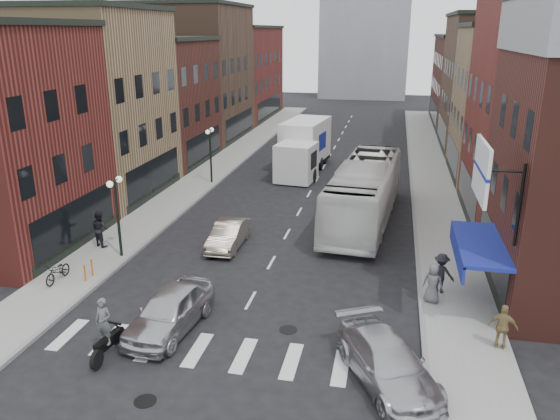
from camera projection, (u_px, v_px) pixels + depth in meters
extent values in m
plane|color=black|center=(244.00, 312.00, 21.99)|extent=(160.00, 160.00, 0.00)
cube|color=gray|center=(215.00, 169.00, 44.05)|extent=(3.00, 74.00, 0.15)
cube|color=gray|center=(432.00, 181.00, 40.77)|extent=(3.00, 74.00, 0.15)
cube|color=gray|center=(232.00, 171.00, 43.78)|extent=(0.20, 74.00, 0.16)
cube|color=gray|center=(411.00, 181.00, 41.08)|extent=(0.20, 74.00, 0.16)
cube|color=silver|center=(222.00, 353.00, 19.20)|extent=(12.00, 2.20, 0.01)
cube|color=black|center=(76.00, 221.00, 27.60)|extent=(0.08, 7.20, 2.20)
cube|color=#90744F|center=(79.00, 106.00, 36.00)|extent=(10.00, 10.00, 12.00)
cube|color=black|center=(154.00, 175.00, 36.43)|extent=(0.08, 8.00, 2.20)
cube|color=black|center=(68.00, 7.00, 34.07)|extent=(10.30, 10.20, 0.30)
cube|color=#4E231C|center=(146.00, 103.00, 45.61)|extent=(10.00, 10.00, 10.00)
cube|color=black|center=(204.00, 145.00, 45.72)|extent=(0.08, 8.00, 2.20)
cube|color=black|center=(141.00, 38.00, 43.99)|extent=(10.30, 10.20, 0.30)
cube|color=#4C3526|center=(191.00, 74.00, 55.36)|extent=(10.00, 12.00, 13.00)
cube|color=black|center=(240.00, 124.00, 55.94)|extent=(0.08, 9.60, 2.20)
cube|color=black|center=(188.00, 4.00, 53.27)|extent=(10.30, 12.20, 0.30)
cube|color=maroon|center=(231.00, 74.00, 68.69)|extent=(10.00, 16.00, 11.00)
cube|color=black|center=(270.00, 106.00, 68.95)|extent=(0.08, 12.80, 2.20)
cube|color=black|center=(230.00, 27.00, 66.91)|extent=(10.30, 16.20, 0.30)
cube|color=black|center=(493.00, 252.00, 23.73)|extent=(0.08, 7.20, 2.20)
cube|color=black|center=(468.00, 192.00, 32.56)|extent=(0.08, 8.00, 2.20)
cube|color=#90744F|center=(529.00, 106.00, 39.66)|extent=(10.00, 10.00, 11.00)
cube|color=black|center=(452.00, 156.00, 41.85)|extent=(0.08, 8.00, 2.20)
cube|color=black|center=(541.00, 25.00, 37.88)|extent=(10.30, 10.20, 0.30)
cube|color=#4C3526|center=(503.00, 85.00, 49.73)|extent=(10.00, 12.00, 12.00)
cube|color=black|center=(442.00, 131.00, 52.07)|extent=(0.08, 9.60, 2.20)
cube|color=black|center=(512.00, 14.00, 47.79)|extent=(10.30, 12.20, 0.30)
cube|color=#4E231C|center=(480.00, 82.00, 63.05)|extent=(10.00, 16.00, 10.00)
cube|color=black|center=(433.00, 111.00, 65.08)|extent=(0.08, 12.80, 2.20)
cube|color=black|center=(486.00, 36.00, 61.43)|extent=(10.30, 16.20, 0.30)
cube|color=navy|center=(480.00, 244.00, 21.70)|extent=(1.80, 5.00, 0.15)
cube|color=navy|center=(457.00, 251.00, 21.98)|extent=(0.10, 5.00, 0.70)
cylinder|color=black|center=(520.00, 206.00, 18.96)|extent=(0.12, 0.12, 3.00)
cylinder|color=black|center=(503.00, 171.00, 18.72)|extent=(1.40, 0.08, 0.08)
cube|color=silver|center=(482.00, 170.00, 18.86)|extent=(0.12, 3.00, 2.00)
cylinder|color=black|center=(118.00, 220.00, 26.50)|extent=(0.14, 0.14, 4.00)
cylinder|color=black|center=(114.00, 181.00, 25.87)|extent=(0.06, 0.90, 0.06)
sphere|color=white|center=(110.00, 184.00, 25.47)|extent=(0.32, 0.32, 0.32)
sphere|color=white|center=(119.00, 179.00, 26.31)|extent=(0.32, 0.32, 0.32)
cylinder|color=black|center=(211.00, 158.00, 39.51)|extent=(0.14, 0.14, 4.00)
cylinder|color=black|center=(210.00, 130.00, 38.88)|extent=(0.06, 0.90, 0.06)
sphere|color=white|center=(208.00, 132.00, 38.48)|extent=(0.32, 0.32, 0.32)
sphere|color=white|center=(212.00, 130.00, 39.32)|extent=(0.32, 0.32, 0.32)
cylinder|color=#D8590C|center=(85.00, 273.00, 24.21)|extent=(0.08, 0.08, 0.80)
cylinder|color=#D8590C|center=(92.00, 267.00, 24.77)|extent=(0.08, 0.08, 0.80)
cube|color=white|center=(296.00, 162.00, 40.27)|extent=(3.02, 3.21, 2.79)
cube|color=black|center=(296.00, 159.00, 40.19)|extent=(2.89, 1.89, 1.23)
cube|color=white|center=(306.00, 140.00, 43.95)|extent=(3.49, 6.10, 3.23)
cube|color=navy|center=(306.00, 140.00, 43.95)|extent=(3.09, 2.57, 1.34)
cube|color=black|center=(305.00, 163.00, 44.32)|extent=(3.34, 7.49, 0.39)
cylinder|color=black|center=(280.00, 174.00, 41.04)|extent=(0.31, 1.00, 1.00)
cylinder|color=black|center=(314.00, 175.00, 40.55)|extent=(0.31, 1.00, 1.00)
cylinder|color=black|center=(289.00, 162.00, 44.57)|extent=(0.31, 1.00, 1.00)
cylinder|color=black|center=(320.00, 164.00, 44.07)|extent=(0.31, 1.00, 1.00)
cylinder|color=black|center=(294.00, 156.00, 46.64)|extent=(0.31, 1.00, 1.00)
cylinder|color=black|center=(324.00, 158.00, 46.14)|extent=(0.31, 1.00, 1.00)
cylinder|color=black|center=(119.00, 336.00, 19.64)|extent=(0.14, 0.68, 0.68)
cylinder|color=black|center=(97.00, 360.00, 18.21)|extent=(0.14, 0.68, 0.68)
cube|color=black|center=(107.00, 342.00, 18.85)|extent=(0.41, 1.25, 0.36)
cube|color=black|center=(114.00, 323.00, 19.25)|extent=(0.57, 0.13, 0.06)
imported|color=#525559|center=(104.00, 322.00, 18.49)|extent=(0.66, 0.48, 1.69)
imported|color=silver|center=(364.00, 192.00, 31.92)|extent=(4.11, 13.08, 3.58)
imported|color=silver|center=(170.00, 310.00, 20.44)|extent=(2.43, 4.93, 1.62)
imported|color=#AB9F8A|center=(228.00, 235.00, 28.37)|extent=(1.42, 4.04, 1.33)
imported|color=#B6B5BA|center=(388.00, 363.00, 17.39)|extent=(4.10, 5.36, 1.45)
imported|color=black|center=(58.00, 272.00, 24.23)|extent=(0.62, 1.72, 0.90)
imported|color=black|center=(100.00, 229.00, 28.04)|extent=(1.04, 0.85, 1.86)
imported|color=black|center=(441.00, 273.00, 23.10)|extent=(1.24, 0.86, 1.74)
imported|color=olive|center=(503.00, 327.00, 18.97)|extent=(1.06, 0.68, 1.67)
imported|color=#56585E|center=(433.00, 283.00, 22.24)|extent=(0.93, 0.73, 1.68)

